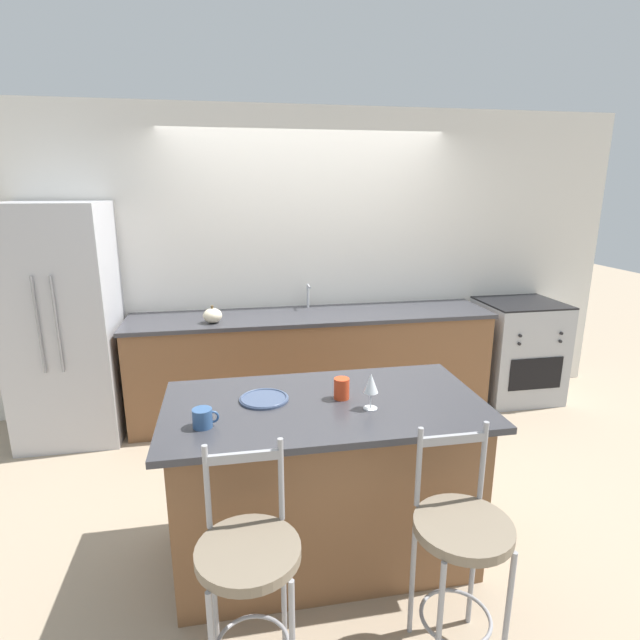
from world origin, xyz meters
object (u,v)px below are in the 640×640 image
object	(u,v)px
refrigerator	(65,324)
coffee_mug	(203,418)
pumpkin_decoration	(213,316)
wine_glass	(371,384)
tumbler_cup	(342,388)
bar_stool_near	(249,572)
oven_range	(517,350)
dinner_plate	(264,399)
bar_stool_far	(461,546)

from	to	relation	value
refrigerator	coffee_mug	xyz separation A→B (m)	(1.16, -1.95, 0.01)
coffee_mug	pumpkin_decoration	bearing A→B (deg)	89.88
wine_glass	coffee_mug	bearing A→B (deg)	-176.45
tumbler_cup	wine_glass	bearing A→B (deg)	-51.83
bar_stool_near	wine_glass	size ratio (longest dim) A/B	5.54
coffee_mug	refrigerator	bearing A→B (deg)	120.71
wine_glass	pumpkin_decoration	xyz separation A→B (m)	(-0.83, 1.79, -0.06)
refrigerator	pumpkin_decoration	distance (m)	1.17
bar_stool_near	pumpkin_decoration	world-z (taller)	pumpkin_decoration
coffee_mug	tumbler_cup	size ratio (longest dim) A/B	1.10
refrigerator	oven_range	xyz separation A→B (m)	(4.04, 0.03, -0.47)
coffee_mug	dinner_plate	bearing A→B (deg)	39.74
bar_stool_near	bar_stool_far	world-z (taller)	same
bar_stool_near	coffee_mug	world-z (taller)	bar_stool_near
dinner_plate	oven_range	bearing A→B (deg)	33.91
wine_glass	tumbler_cup	distance (m)	0.20
dinner_plate	wine_glass	xyz separation A→B (m)	(0.53, -0.20, 0.13)
refrigerator	tumbler_cup	size ratio (longest dim) A/B	16.77
bar_stool_far	pumpkin_decoration	distance (m)	2.66
refrigerator	bar_stool_far	xyz separation A→B (m)	(2.21, -2.52, -0.40)
bar_stool_near	bar_stool_far	size ratio (longest dim) A/B	1.00
refrigerator	bar_stool_far	size ratio (longest dim) A/B	1.82
refrigerator	tumbler_cup	xyz separation A→B (m)	(1.87, -1.75, 0.03)
refrigerator	dinner_plate	distance (m)	2.24
tumbler_cup	bar_stool_near	bearing A→B (deg)	-125.55
refrigerator	wine_glass	bearing A→B (deg)	-43.64
refrigerator	dinner_plate	xyz separation A→B (m)	(1.46, -1.70, -0.02)
bar_stool_near	tumbler_cup	size ratio (longest dim) A/B	9.23
tumbler_cup	pumpkin_decoration	distance (m)	1.78
wine_glass	bar_stool_far	bearing A→B (deg)	-70.11
dinner_plate	wine_glass	size ratio (longest dim) A/B	1.38
bar_stool_far	wine_glass	distance (m)	0.83
refrigerator	bar_stool_near	xyz separation A→B (m)	(1.33, -2.50, -0.40)
dinner_plate	tumbler_cup	bearing A→B (deg)	-7.30
oven_range	pumpkin_decoration	bearing A→B (deg)	-177.08
dinner_plate	tumbler_cup	size ratio (longest dim) A/B	2.30
oven_range	wine_glass	world-z (taller)	wine_glass
refrigerator	oven_range	size ratio (longest dim) A/B	1.98
oven_range	dinner_plate	xyz separation A→B (m)	(-2.57, -1.73, 0.45)
bar_stool_near	refrigerator	bearing A→B (deg)	118.03
oven_range	bar_stool_near	bearing A→B (deg)	-136.81
refrigerator	bar_stool_far	distance (m)	3.38
refrigerator	bar_stool_near	world-z (taller)	refrigerator
dinner_plate	coffee_mug	distance (m)	0.40
bar_stool_near	coffee_mug	size ratio (longest dim) A/B	8.41
coffee_mug	wine_glass	bearing A→B (deg)	3.55
dinner_plate	tumbler_cup	distance (m)	0.42
wine_glass	tumbler_cup	xyz separation A→B (m)	(-0.12, 0.15, -0.08)
tumbler_cup	pumpkin_decoration	bearing A→B (deg)	113.49
refrigerator	oven_range	world-z (taller)	refrigerator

